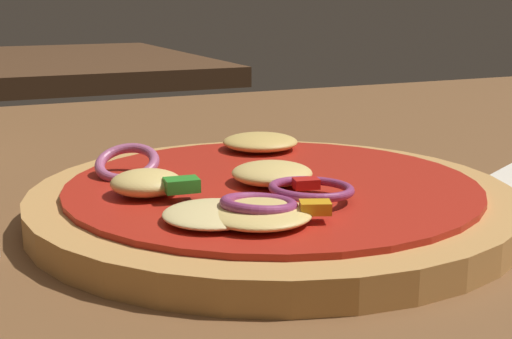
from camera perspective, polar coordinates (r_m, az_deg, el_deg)
dining_table at (r=0.39m, az=7.80°, el=-5.63°), size 1.21×0.92×0.03m
pizza at (r=0.37m, az=1.04°, el=-2.24°), size 0.25×0.25×0.03m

